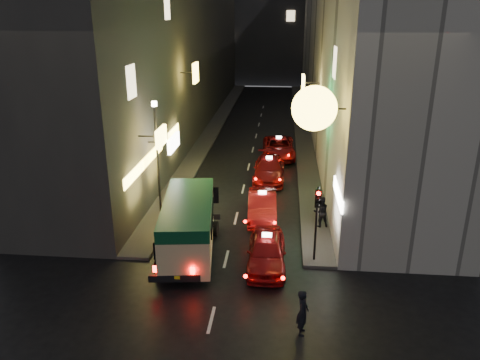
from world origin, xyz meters
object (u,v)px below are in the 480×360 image
(taxi_near, at_px, (267,249))
(pedestrian_crossing, at_px, (303,309))
(lamp_post, at_px, (157,151))
(traffic_light, at_px, (317,209))
(minibus, at_px, (188,221))

(taxi_near, bearing_deg, pedestrian_crossing, -72.44)
(lamp_post, bearing_deg, traffic_light, -28.91)
(lamp_post, bearing_deg, pedestrian_crossing, -51.51)
(minibus, bearing_deg, traffic_light, -4.01)
(minibus, distance_m, lamp_post, 5.20)
(taxi_near, relative_size, lamp_post, 0.85)
(minibus, bearing_deg, taxi_near, -11.90)
(minibus, xyz_separation_m, pedestrian_crossing, (5.07, -5.31, -0.70))
(minibus, distance_m, pedestrian_crossing, 7.38)
(traffic_light, bearing_deg, taxi_near, -170.42)
(lamp_post, bearing_deg, minibus, -59.54)
(taxi_near, relative_size, pedestrian_crossing, 2.69)
(pedestrian_crossing, xyz_separation_m, traffic_light, (0.70, 4.91, 1.70))
(taxi_near, xyz_separation_m, traffic_light, (2.14, 0.36, 1.85))
(taxi_near, bearing_deg, traffic_light, 9.58)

